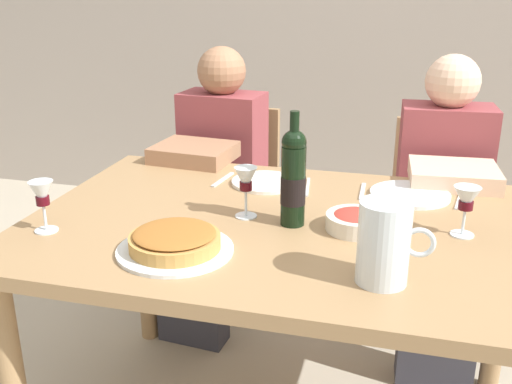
{
  "coord_description": "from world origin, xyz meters",
  "views": [
    {
      "loc": [
        0.31,
        -1.54,
        1.42
      ],
      "look_at": [
        -0.09,
        -0.04,
        0.86
      ],
      "focal_mm": 41.69,
      "sensor_mm": 36.0,
      "label": 1
    }
  ],
  "objects": [
    {
      "name": "wine_glass_left_diner",
      "position": [
        -0.13,
        0.01,
        0.87
      ],
      "size": [
        0.07,
        0.07,
        0.15
      ],
      "color": "silver",
      "rests_on": "dining_table"
    },
    {
      "name": "dinner_plate_left_setting",
      "position": [
        -0.15,
        0.3,
        0.77
      ],
      "size": [
        0.23,
        0.23,
        0.01
      ],
      "primitive_type": "cylinder",
      "color": "white",
      "rests_on": "dining_table"
    },
    {
      "name": "chair_left",
      "position": [
        -0.44,
        0.9,
        0.5
      ],
      "size": [
        0.44,
        0.44,
        0.87
      ],
      "rotation": [
        0.0,
        0.0,
        3.05
      ],
      "color": "#9E7A51",
      "rests_on": "ground"
    },
    {
      "name": "baked_tart",
      "position": [
        -0.24,
        -0.27,
        0.79
      ],
      "size": [
        0.3,
        0.3,
        0.06
      ],
      "color": "silver",
      "rests_on": "dining_table"
    },
    {
      "name": "diner_left",
      "position": [
        -0.46,
        0.67,
        0.62
      ],
      "size": [
        0.37,
        0.53,
        1.16
      ],
      "rotation": [
        0.0,
        0.0,
        3.05
      ],
      "color": "#8E3D42",
      "rests_on": "ground"
    },
    {
      "name": "knife_right_setting",
      "position": [
        0.48,
        0.31,
        0.76
      ],
      "size": [
        0.04,
        0.18,
        0.0
      ],
      "primitive_type": "cube",
      "rotation": [
        0.0,
        0.0,
        1.42
      ],
      "color": "silver",
      "rests_on": "dining_table"
    },
    {
      "name": "water_pitcher",
      "position": [
        0.28,
        -0.29,
        0.85
      ],
      "size": [
        0.17,
        0.12,
        0.19
      ],
      "color": "silver",
      "rests_on": "dining_table"
    },
    {
      "name": "dinner_plate_right_setting",
      "position": [
        0.33,
        0.31,
        0.77
      ],
      "size": [
        0.25,
        0.25,
        0.01
      ],
      "primitive_type": "cylinder",
      "color": "silver",
      "rests_on": "dining_table"
    },
    {
      "name": "wine_bottle",
      "position": [
        0.01,
        -0.01,
        0.9
      ],
      "size": [
        0.07,
        0.07,
        0.33
      ],
      "color": "black",
      "rests_on": "dining_table"
    },
    {
      "name": "fork_left_setting",
      "position": [
        -0.3,
        0.3,
        0.76
      ],
      "size": [
        0.04,
        0.16,
        0.0
      ],
      "primitive_type": "cube",
      "rotation": [
        0.0,
        0.0,
        1.44
      ],
      "color": "silver",
      "rests_on": "dining_table"
    },
    {
      "name": "spoon_right_setting",
      "position": [
        0.18,
        0.31,
        0.76
      ],
      "size": [
        0.02,
        0.16,
        0.0
      ],
      "primitive_type": "cube",
      "rotation": [
        0.0,
        0.0,
        1.6
      ],
      "color": "silver",
      "rests_on": "dining_table"
    },
    {
      "name": "wine_glass_right_diner",
      "position": [
        -0.63,
        -0.24,
        0.86
      ],
      "size": [
        0.07,
        0.07,
        0.14
      ],
      "color": "silver",
      "rests_on": "dining_table"
    },
    {
      "name": "diner_right",
      "position": [
        0.46,
        0.64,
        0.62
      ],
      "size": [
        0.35,
        0.52,
        1.16
      ],
      "rotation": [
        0.0,
        0.0,
        3.21
      ],
      "color": "#8E3D42",
      "rests_on": "ground"
    },
    {
      "name": "chair_right",
      "position": [
        0.44,
        0.87,
        0.5
      ],
      "size": [
        0.43,
        0.43,
        0.87
      ],
      "rotation": [
        0.0,
        0.0,
        3.21
      ],
      "color": "#9E7A51",
      "rests_on": "ground"
    },
    {
      "name": "dining_table",
      "position": [
        0.0,
        0.0,
        0.67
      ],
      "size": [
        1.5,
        1.0,
        0.76
      ],
      "color": "#9E7A51",
      "rests_on": "ground"
    },
    {
      "name": "wine_glass_centre",
      "position": [
        0.47,
        0.03,
        0.86
      ],
      "size": [
        0.07,
        0.07,
        0.14
      ],
      "color": "silver",
      "rests_on": "dining_table"
    },
    {
      "name": "knife_left_setting",
      "position": [
        0.0,
        0.3,
        0.76
      ],
      "size": [
        0.03,
        0.18,
        0.0
      ],
      "primitive_type": "cube",
      "rotation": [
        0.0,
        0.0,
        1.71
      ],
      "color": "silver",
      "rests_on": "dining_table"
    },
    {
      "name": "salad_bowl",
      "position": [
        0.19,
        -0.01,
        0.79
      ],
      "size": [
        0.17,
        0.17,
        0.05
      ],
      "color": "silver",
      "rests_on": "dining_table"
    }
  ]
}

